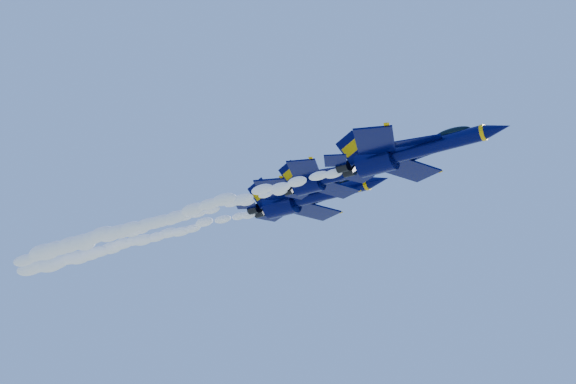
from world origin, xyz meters
The scene contains 6 objects.
jet_lead centered at (21.23, -11.88, 151.61)m, with size 17.45×14.31×6.48m.
smoke_trail_jet_lead centered at (-10.03, -11.88, 151.15)m, with size 47.61×2.22×2.00m, color white.
jet_second centered at (9.25, -5.99, 154.01)m, with size 15.39×12.62×5.72m.
smoke_trail_jet_second centered at (-21.13, -5.99, 153.56)m, with size 47.61×1.96×1.76m, color white.
jet_third centered at (1.22, 1.84, 155.98)m, with size 20.07×16.46×7.46m.
smoke_trail_jet_third centered at (-31.16, 1.84, 155.48)m, with size 47.61×2.56×2.30m, color white.
Camera 1 is at (45.98, -70.91, 121.13)m, focal length 45.00 mm.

